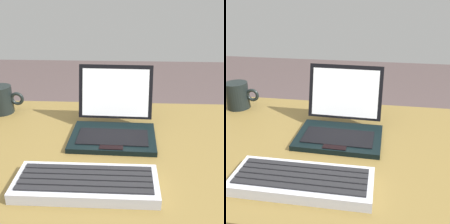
# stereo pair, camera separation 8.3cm
# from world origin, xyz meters

# --- Properties ---
(desk) EXTENTS (1.60, 0.68, 0.73)m
(desk) POSITION_xyz_m (0.00, 0.00, 0.65)
(desk) COLOR brown
(desk) RESTS_ON ground
(laptop_front) EXTENTS (0.27, 0.24, 0.20)m
(laptop_front) POSITION_xyz_m (-0.07, 0.07, 0.77)
(laptop_front) COLOR black
(laptop_front) RESTS_ON desk
(external_keyboard) EXTENTS (0.34, 0.13, 0.03)m
(external_keyboard) POSITION_xyz_m (-0.13, -0.20, 0.75)
(external_keyboard) COLOR #B1B3BD
(external_keyboard) RESTS_ON desk
(coffee_mug) EXTENTS (0.13, 0.09, 0.10)m
(coffee_mug) POSITION_xyz_m (-0.50, 0.22, 0.78)
(coffee_mug) COLOR black
(coffee_mug) RESTS_ON desk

